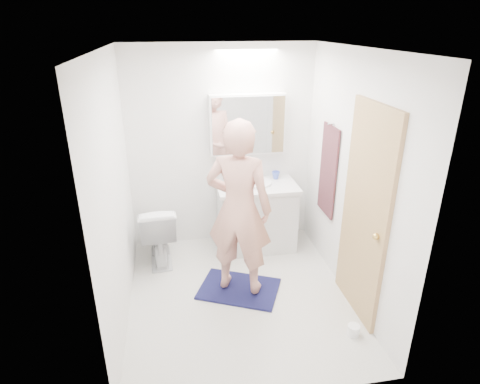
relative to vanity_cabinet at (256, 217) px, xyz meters
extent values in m
plane|color=silver|center=(-0.38, -0.96, -0.39)|extent=(2.50, 2.50, 0.00)
plane|color=white|center=(-0.38, -0.96, 2.01)|extent=(2.50, 2.50, 0.00)
plane|color=white|center=(-0.38, 0.29, 0.81)|extent=(2.50, 0.00, 2.50)
plane|color=white|center=(-0.38, -2.21, 0.81)|extent=(2.50, 0.00, 2.50)
plane|color=white|center=(-1.48, -0.96, 0.81)|extent=(0.00, 2.50, 2.50)
plane|color=white|center=(0.72, -0.96, 0.81)|extent=(0.00, 2.50, 2.50)
cube|color=silver|center=(0.00, 0.00, 0.00)|extent=(0.90, 0.55, 0.78)
cube|color=white|center=(0.00, 0.00, 0.41)|extent=(0.95, 0.58, 0.04)
cylinder|color=white|center=(0.00, 0.03, 0.45)|extent=(0.36, 0.36, 0.03)
cylinder|color=silver|center=(0.00, 0.22, 0.51)|extent=(0.02, 0.02, 0.16)
cube|color=white|center=(-0.08, 0.21, 1.11)|extent=(0.88, 0.14, 0.70)
cube|color=silver|center=(-0.08, 0.13, 1.11)|extent=(0.84, 0.01, 0.66)
imported|color=white|center=(-1.18, -0.11, -0.03)|extent=(0.44, 0.73, 0.72)
cube|color=#151743|center=(-0.37, -0.87, -0.38)|extent=(0.96, 0.83, 0.02)
imported|color=tan|center=(-0.37, -0.87, 0.55)|extent=(0.77, 0.66, 1.78)
cube|color=tan|center=(0.70, -1.31, 0.61)|extent=(0.04, 0.80, 2.00)
sphere|color=gold|center=(0.66, -1.61, 0.56)|extent=(0.06, 0.06, 0.06)
cube|color=#12183B|center=(0.70, -0.41, 0.71)|extent=(0.02, 0.42, 1.00)
cylinder|color=silver|center=(0.69, -0.41, 1.23)|extent=(0.07, 0.02, 0.02)
imported|color=tan|center=(-0.31, 0.15, 0.55)|extent=(0.11, 0.11, 0.25)
imported|color=#608CCF|center=(-0.19, 0.18, 0.52)|extent=(0.12, 0.12, 0.19)
imported|color=#4560D1|center=(0.27, 0.16, 0.48)|extent=(0.12, 0.12, 0.09)
cylinder|color=white|center=(0.53, -1.69, -0.34)|extent=(0.11, 0.11, 0.10)
camera|label=1|loc=(-0.96, -4.32, 2.20)|focal=30.18mm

